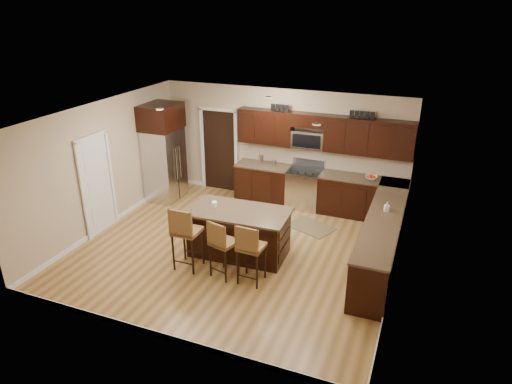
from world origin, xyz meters
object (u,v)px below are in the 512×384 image
at_px(island, 239,234).
at_px(refrigerator, 164,151).
at_px(stool_right, 250,247).
at_px(stool_left, 185,232).
at_px(range, 304,188).
at_px(stool_mid, 221,243).

height_order(island, refrigerator, refrigerator).
relative_size(stool_right, refrigerator, 0.48).
distance_m(stool_left, refrigerator, 3.40).
distance_m(range, stool_mid, 3.45).
distance_m(stool_left, stool_mid, 0.71).
height_order(range, island, range).
height_order(range, stool_mid, range).
bearing_deg(island, stool_mid, -89.52).
relative_size(island, stool_mid, 1.77).
bearing_deg(island, stool_right, -58.20).
xyz_separation_m(range, stool_mid, (-0.51, -3.41, 0.21)).
xyz_separation_m(range, stool_left, (-1.22, -3.42, 0.30)).
distance_m(stool_mid, refrigerator, 3.88).
bearing_deg(stool_mid, stool_left, -163.80).
bearing_deg(stool_mid, stool_right, 14.89).
relative_size(stool_left, stool_mid, 1.12).
xyz_separation_m(stool_left, stool_mid, (0.71, 0.01, -0.08)).
distance_m(range, refrigerator, 3.47).
bearing_deg(island, range, 75.37).
height_order(stool_left, stool_mid, stool_left).
xyz_separation_m(stool_left, refrigerator, (-2.08, 2.66, 0.44)).
bearing_deg(refrigerator, stool_mid, -43.52).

